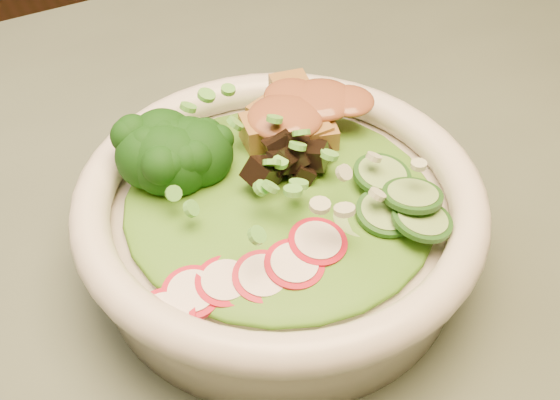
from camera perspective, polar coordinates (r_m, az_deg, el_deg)
name	(u,v)px	position (r m, az deg, el deg)	size (l,w,h in m)	color
salad_bowl	(280,222)	(0.46, 0.00, -1.65)	(0.24, 0.24, 0.07)	silver
lettuce_bed	(280,199)	(0.45, 0.00, 0.09)	(0.18, 0.18, 0.02)	#2D6A16
broccoli_florets	(185,169)	(0.45, -6.97, 2.27)	(0.07, 0.06, 0.04)	black
radish_slices	(259,272)	(0.41, -1.53, -5.26)	(0.10, 0.04, 0.02)	#A30C20
cucumber_slices	(381,203)	(0.44, 7.42, -0.24)	(0.06, 0.06, 0.03)	#79AB5F
mushroom_heap	(284,171)	(0.45, 0.31, 2.12)	(0.06, 0.06, 0.04)	black
tofu_cubes	(303,126)	(0.49, 1.68, 5.40)	(0.08, 0.05, 0.03)	brown
peanut_sauce	(303,111)	(0.48, 1.71, 6.49)	(0.06, 0.05, 0.01)	brown
scallion_garnish	(280,172)	(0.44, 0.00, 2.08)	(0.17, 0.17, 0.02)	#57B03E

